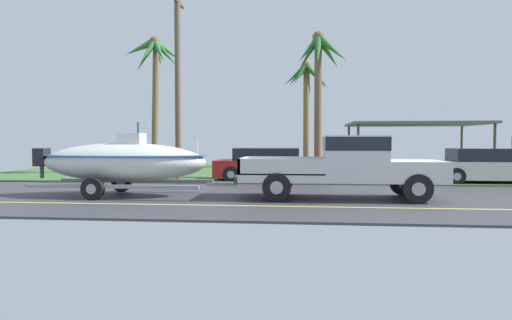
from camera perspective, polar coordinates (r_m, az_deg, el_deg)
The scene contains 10 objects.
ground at distance 22.09m, azimuth 11.51°, elevation -2.02°, with size 36.00×22.00×0.11m.
pickup_truck_towing at distance 13.60m, azimuth 11.96°, elevation -0.42°, with size 6.00×2.04×1.84m.
boat_on_trailer at distance 14.59m, azimuth -16.19°, elevation -0.22°, with size 6.32×2.34×2.24m.
parked_sedan_near at distance 19.06m, azimuth 1.90°, elevation -0.62°, with size 4.76×1.93×1.38m.
parked_sedan_far at distance 20.14m, azimuth 27.04°, elevation -0.73°, with size 4.54×1.82×1.38m.
carport_awning at distance 28.14m, azimuth 19.12°, elevation 4.17°, with size 7.48×5.47×2.71m.
palm_tree_near_left at distance 28.39m, azimuth 6.41°, elevation 9.25°, with size 3.04×3.03×6.56m.
palm_tree_near_right at distance 24.09m, azimuth -12.53°, elevation 11.14°, with size 2.83×2.67×6.94m.
palm_tree_mid at distance 20.49m, azimuth 8.12°, elevation 11.47°, with size 2.38×2.40×6.45m.
utility_pole at distance 19.09m, azimuth -9.72°, elevation 9.68°, with size 0.24×1.80×7.91m.
Camera 1 is at (-2.18, -13.53, 1.71)m, focal length 32.10 mm.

